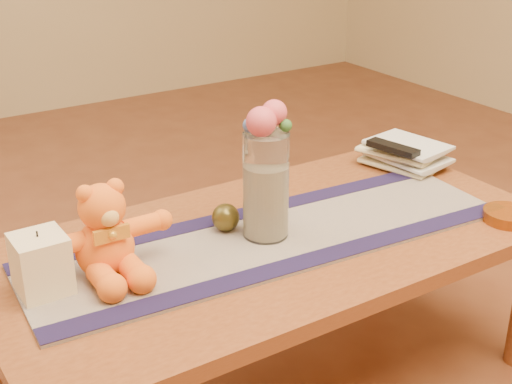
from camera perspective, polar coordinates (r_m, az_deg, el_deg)
floor at (r=2.01m, az=1.24°, el=-14.97°), size 5.50×5.50×0.00m
coffee_table_top at (r=1.77m, az=1.36°, el=-4.08°), size 1.40×0.70×0.04m
table_leg_br at (r=2.44m, az=10.02°, el=-2.19°), size 0.07×0.07×0.41m
persian_runner at (r=1.75m, az=1.24°, el=-3.64°), size 1.22×0.43×0.01m
runner_border_near at (r=1.64m, az=3.81°, el=-5.53°), size 1.20×0.14×0.00m
runner_border_far at (r=1.86m, az=-1.01°, el=-1.70°), size 1.20×0.14×0.00m
teddy_bear at (r=1.59m, az=-12.02°, el=-2.97°), size 0.30×0.25×0.20m
pillar_candle at (r=1.56m, az=-16.68°, el=-5.48°), size 0.11×0.11×0.13m
candle_wick at (r=1.53m, az=-16.98°, el=-3.20°), size 0.00×0.00×0.01m
glass_vase at (r=1.70m, az=0.79°, el=0.50°), size 0.11×0.11×0.26m
potpourri_fill at (r=1.71m, az=0.78°, el=-0.69°), size 0.09×0.09×0.18m
rose_left at (r=1.62m, az=0.42°, el=5.60°), size 0.07×0.07×0.07m
rose_right at (r=1.65m, az=1.45°, el=6.33°), size 0.06×0.06×0.06m
blue_flower_back at (r=1.67m, az=0.44°, el=5.95°), size 0.04×0.04×0.04m
blue_flower_side at (r=1.64m, az=-0.45°, el=5.32°), size 0.04×0.04×0.04m
leaf_sprig at (r=1.65m, az=2.37°, el=5.29°), size 0.03×0.03×0.03m
bronze_ball at (r=1.76m, az=-2.43°, el=-2.02°), size 0.08×0.08×0.07m
book_bottom at (r=2.16m, az=10.45°, el=1.69°), size 0.22×0.26×0.02m
book_lower at (r=2.15m, az=10.65°, el=2.16°), size 0.19×0.24×0.02m
book_upper at (r=2.14m, az=10.36°, el=2.61°), size 0.23×0.26×0.02m
book_top at (r=2.14m, az=10.66°, el=3.12°), size 0.20×0.25×0.02m
tv_remote at (r=2.13m, az=10.81°, el=3.47°), size 0.08×0.17×0.02m
amber_dish at (r=1.94m, az=19.36°, el=-1.80°), size 0.14×0.14×0.03m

